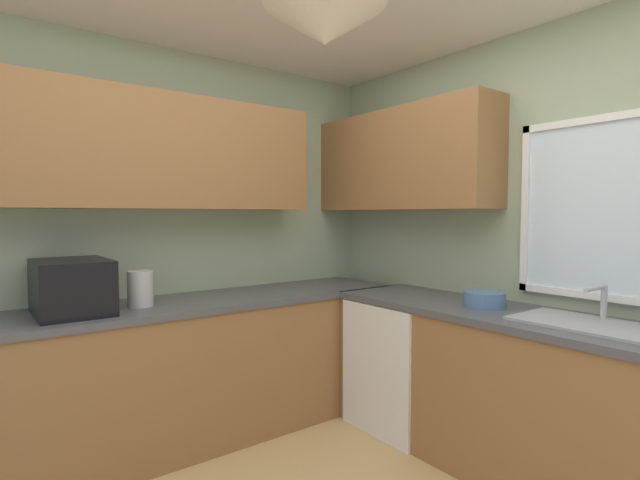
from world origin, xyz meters
name	(u,v)px	position (x,y,z in m)	size (l,w,h in m)	color
room_shell	(311,146)	(-0.77, 0.50, 1.79)	(3.66, 3.41, 2.57)	#9EAD8E
counter_run_left	(180,372)	(-1.46, 0.00, 0.44)	(0.65, 3.02, 0.88)	olive
counter_run_back	(559,407)	(0.21, 1.34, 0.44)	(2.75, 0.65, 0.88)	olive
dishwasher	(406,363)	(-0.80, 1.31, 0.42)	(0.60, 0.60, 0.84)	white
microwave	(72,287)	(-1.46, -0.59, 1.03)	(0.48, 0.36, 0.29)	black
kettle	(140,289)	(-1.44, -0.23, 0.99)	(0.14, 0.14, 0.21)	#B7B7BC
sink_assembly	(589,323)	(0.34, 1.34, 0.89)	(0.66, 0.40, 0.19)	#9EA0A5
bowl	(484,299)	(-0.23, 1.34, 0.93)	(0.23, 0.23, 0.09)	#4C7099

